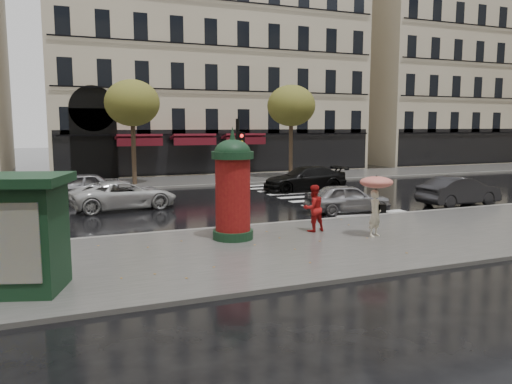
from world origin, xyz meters
name	(u,v)px	position (x,y,z in m)	size (l,w,h in m)	color
ground	(285,246)	(0.00, 0.00, 0.00)	(160.00, 160.00, 0.00)	black
near_sidewalk	(292,247)	(0.00, -0.50, 0.06)	(90.00, 7.00, 0.12)	#474744
far_sidewalk	(163,182)	(0.00, 19.00, 0.06)	(90.00, 6.00, 0.12)	#474744
near_kerb	(251,226)	(0.00, 3.00, 0.07)	(90.00, 0.25, 0.14)	slate
far_kerb	(173,187)	(0.00, 16.00, 0.07)	(90.00, 0.25, 0.14)	slate
zebra_crossing	(309,196)	(6.00, 9.60, 0.01)	(3.60, 11.75, 0.01)	silver
bldg_far_corner	(202,40)	(6.00, 30.00, 11.31)	(26.00, 14.00, 22.90)	#B7A88C
bldg_far_right	(448,57)	(34.00, 30.00, 11.31)	(24.00, 14.00, 22.90)	#B7A88C
tree_far_left	(132,103)	(-2.00, 18.00, 5.17)	(3.40, 3.40, 6.64)	#38281C
tree_far_right	(291,106)	(9.00, 18.00, 5.17)	(3.40, 3.40, 6.64)	#38281C
woman_umbrella	(376,196)	(3.13, -0.40, 1.50)	(1.08, 1.08, 2.09)	#EEE3C4
woman_red	(313,208)	(1.61, 1.10, 0.94)	(0.80, 0.62, 1.64)	#AF1515
man_burgundy	(240,209)	(-0.88, 1.80, 0.95)	(0.81, 0.53, 1.66)	#4F0F17
morris_column	(233,186)	(-1.37, 1.09, 1.87)	(1.36, 1.36, 3.66)	#13311C
traffic_light	(239,165)	(-0.93, 1.72, 2.49)	(0.26, 0.37, 3.91)	black
newsstand	(18,232)	(-7.53, -2.03, 1.46)	(2.62, 2.40, 2.61)	#13311C
car_silver	(347,198)	(5.14, 4.46, 0.64)	(1.51, 3.76, 1.28)	#99989D
car_darkgrey	(459,191)	(11.21, 4.20, 0.69)	(1.47, 4.21, 1.39)	black
car_white	(124,195)	(-3.80, 9.14, 0.66)	(2.19, 4.74, 1.32)	#BCBCBC
car_black	(305,179)	(6.82, 11.70, 0.72)	(2.01, 4.95, 1.44)	black
car_far_silver	(75,187)	(-5.77, 12.34, 0.74)	(1.74, 4.33, 1.47)	#9B9A9E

